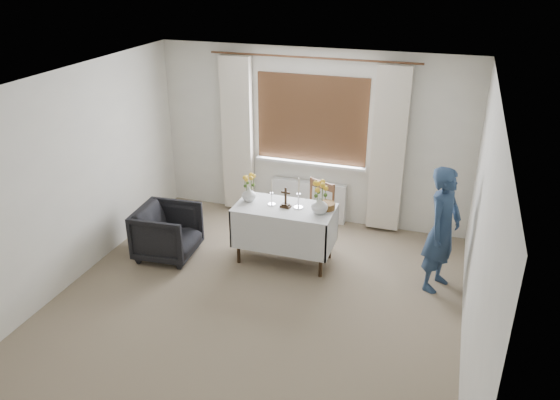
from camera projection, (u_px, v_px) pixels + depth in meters
The scene contains 12 objects.
ground at pixel (251, 310), 6.10m from camera, with size 5.00×5.00×0.00m, color gray.
altar_table at pixel (285, 234), 6.93m from camera, with size 1.24×0.64×0.76m, color silver.
wooden_chair at pixel (313, 218), 7.16m from camera, with size 0.43×0.43×0.94m, color #55381D, non-canonical shape.
armchair at pixel (167, 232), 7.06m from camera, with size 0.73×0.75×0.68m, color black.
person at pixel (442, 230), 6.23m from camera, with size 0.55×0.36×1.51m, color navy.
radiator at pixel (309, 200), 8.06m from camera, with size 1.10×0.10×0.60m, color silver.
wooden_cross at pixel (286, 197), 6.71m from camera, with size 0.12×0.09×0.27m, color black, non-canonical shape.
candlestick_left at pixel (272, 192), 6.77m from camera, with size 0.10×0.10×0.33m, color white, non-canonical shape.
candlestick_right at pixel (299, 193), 6.67m from camera, with size 0.11×0.11×0.40m, color white, non-canonical shape.
flower_vase_left at pixel (249, 194), 6.91m from camera, with size 0.18×0.18×0.19m, color silver.
flower_vase_right at pixel (320, 205), 6.58m from camera, with size 0.21×0.21×0.21m, color silver.
wicker_basket at pixel (326, 206), 6.71m from camera, with size 0.21×0.21×0.08m, color brown.
Camera 1 is at (1.89, -4.68, 3.65)m, focal length 35.00 mm.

